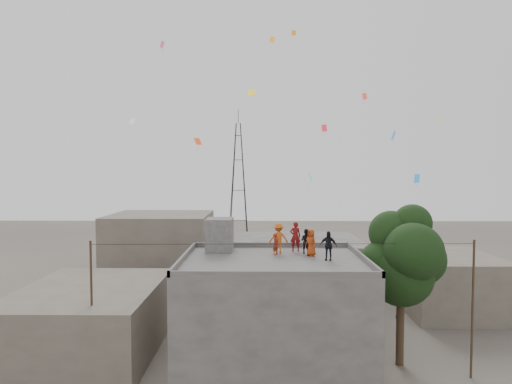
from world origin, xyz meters
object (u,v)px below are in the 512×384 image
tree (404,258)px  stair_head_box (220,235)px  person_red_adult (295,236)px  transmission_tower (238,184)px  person_dark_adult (328,246)px

tree → stair_head_box: bearing=169.3°
tree → person_red_adult: (-5.94, 1.98, 0.90)m
transmission_tower → person_red_adult: transmission_tower is taller
stair_head_box → tree: size_ratio=0.22×
tree → person_red_adult: 6.33m
tree → person_red_adult: bearing=161.6°
stair_head_box → person_dark_adult: (6.21, -2.66, -0.20)m
transmission_tower → person_dark_adult: (7.01, -40.06, -2.17)m
stair_head_box → person_red_adult: (4.62, -0.02, -0.10)m
stair_head_box → tree: 10.80m
stair_head_box → tree: bearing=-10.7°
transmission_tower → person_dark_adult: bearing=-80.1°
tree → transmission_tower: 41.12m
person_red_adult → person_dark_adult: person_red_adult is taller
person_red_adult → tree: bearing=162.9°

